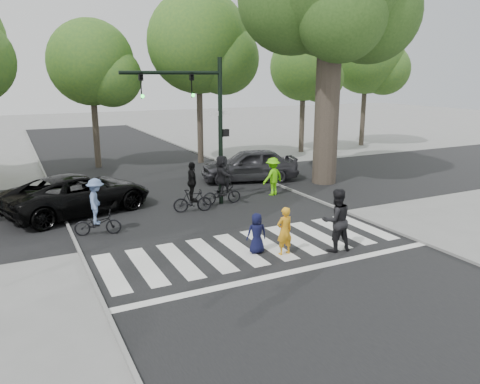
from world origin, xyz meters
The scene contains 21 objects.
ground centered at (0.00, 0.00, 0.00)m, with size 120.00×120.00×0.00m, color gray.
road_stem centered at (0.00, 5.00, 0.01)m, with size 10.00×70.00×0.01m, color black.
road_cross centered at (0.00, 8.00, 0.01)m, with size 70.00×10.00×0.01m, color black.
curb_left centered at (-5.05, 5.00, 0.05)m, with size 0.10×70.00×0.10m, color gray.
curb_right centered at (5.05, 5.00, 0.05)m, with size 0.10×70.00×0.10m, color gray.
crosswalk centered at (0.00, 0.66, 0.01)m, with size 10.00×3.85×0.01m.
traffic_signal centered at (0.35, 6.20, 3.90)m, with size 4.45×0.29×6.00m.
bg_tree_2 centered at (-1.76, 16.62, 5.78)m, with size 5.04×4.80×8.40m.
bg_tree_3 centered at (4.31, 15.27, 6.94)m, with size 6.30×6.00×10.20m.
bg_tree_4 centered at (12.23, 16.12, 5.64)m, with size 4.83×4.60×8.15m.
bg_tree_5 centered at (18.27, 16.69, 6.36)m, with size 5.67×5.40×9.30m.
pedestrian_woman centered at (0.53, 0.05, 0.75)m, with size 0.55×0.36×1.50m, color orange.
pedestrian_child centered at (-0.16, 0.53, 0.63)m, with size 0.62×0.40×1.26m, color black.
pedestrian_adult centered at (2.11, -0.39, 0.99)m, with size 0.96×0.75×1.98m, color black.
cyclist_left centered at (-4.21, 4.41, 0.85)m, with size 1.64×1.12×1.97m.
cyclist_mid centered at (-0.33, 5.56, 0.83)m, with size 1.60×1.00×2.02m.
cyclist_right centered at (1.20, 6.13, 0.93)m, with size 1.70×1.58×2.09m.
car_suv centered at (-4.37, 7.42, 0.79)m, with size 2.61×5.67×1.58m, color black.
car_grey centered at (4.30, 9.55, 0.84)m, with size 1.98×4.92×1.68m, color #302F34.
bystander_hivis centered at (3.89, 6.47, 0.86)m, with size 1.11×0.64×1.73m, color #65DE0C.
bystander_dark centered at (2.04, 7.77, 0.87)m, with size 0.63×0.41×1.73m, color black.
Camera 1 is at (-6.65, -11.33, 5.32)m, focal length 35.00 mm.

